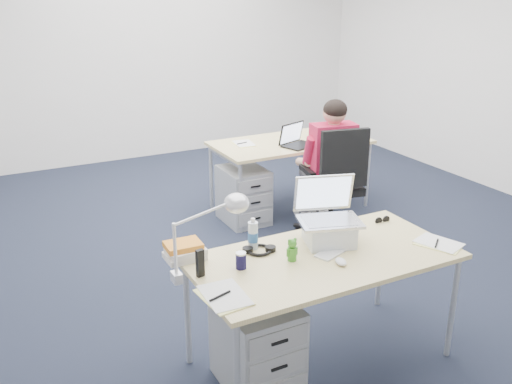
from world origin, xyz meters
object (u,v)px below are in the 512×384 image
(sunglasses, at_px, (382,220))
(seated_person, at_px, (326,165))
(wireless_keyboard, at_px, (333,252))
(computer_mouse, at_px, (341,262))
(desk_near, at_px, (324,263))
(drawer_pedestal_near, at_px, (257,344))
(can_koozie, at_px, (241,260))
(cordless_phone, at_px, (200,263))
(water_bottle, at_px, (253,234))
(bear_figurine, at_px, (292,249))
(drawer_pedestal_far, at_px, (243,195))
(book_stack, at_px, (184,251))
(desk_lamp, at_px, (199,238))
(office_chair, at_px, (333,206))
(headphones, at_px, (259,249))
(far_cup, at_px, (317,127))
(silver_laptop, at_px, (330,214))
(dark_laptop, at_px, (300,135))
(desk_far, at_px, (290,145))

(sunglasses, bearing_deg, seated_person, 72.79)
(wireless_keyboard, relative_size, computer_mouse, 2.66)
(desk_near, height_order, sunglasses, sunglasses)
(drawer_pedestal_near, bearing_deg, can_koozie, 111.13)
(cordless_phone, bearing_deg, can_koozie, -15.68)
(water_bottle, bearing_deg, computer_mouse, -49.95)
(can_koozie, bearing_deg, water_bottle, 47.85)
(seated_person, xyz_separation_m, bear_figurine, (-1.38, -1.67, 0.15))
(bear_figurine, bearing_deg, drawer_pedestal_far, 62.76)
(desk_near, bearing_deg, book_stack, 154.98)
(bear_figurine, height_order, desk_lamp, desk_lamp)
(office_chair, distance_m, headphones, 2.01)
(sunglasses, bearing_deg, headphones, -176.15)
(far_cup, bearing_deg, can_koozie, -130.87)
(drawer_pedestal_far, distance_m, book_stack, 2.36)
(desk_near, xyz_separation_m, silver_laptop, (0.12, 0.13, 0.25))
(office_chair, distance_m, bear_figurine, 2.07)
(cordless_phone, bearing_deg, desk_lamp, -10.09)
(wireless_keyboard, distance_m, headphones, 0.45)
(wireless_keyboard, bearing_deg, headphones, 130.25)
(drawer_pedestal_near, height_order, sunglasses, sunglasses)
(office_chair, bearing_deg, computer_mouse, -112.79)
(far_cup, bearing_deg, cordless_phone, -134.14)
(can_koozie, distance_m, desk_lamp, 0.30)
(desk_lamp, height_order, dark_laptop, desk_lamp)
(desk_near, bearing_deg, water_bottle, 139.64)
(silver_laptop, distance_m, cordless_phone, 0.88)
(cordless_phone, bearing_deg, drawer_pedestal_far, 47.39)
(dark_laptop, bearing_deg, seated_person, -105.65)
(bear_figurine, bearing_deg, water_bottle, 109.96)
(wireless_keyboard, xyz_separation_m, water_bottle, (-0.40, 0.27, 0.09))
(far_cup, bearing_deg, office_chair, -115.08)
(water_bottle, bearing_deg, sunglasses, -2.38)
(office_chair, bearing_deg, headphones, -127.19)
(desk_near, xyz_separation_m, desk_far, (1.17, 2.35, 0.00))
(water_bottle, distance_m, desk_lamp, 0.47)
(seated_person, bearing_deg, office_chair, -88.16)
(water_bottle, xyz_separation_m, desk_lamp, (-0.42, -0.18, 0.13))
(wireless_keyboard, relative_size, can_koozie, 2.54)
(desk_lamp, bearing_deg, seated_person, 35.60)
(seated_person, xyz_separation_m, wireless_keyboard, (-1.11, -1.69, 0.09))
(water_bottle, bearing_deg, seated_person, 43.32)
(computer_mouse, bearing_deg, can_koozie, 169.64)
(drawer_pedestal_near, bearing_deg, bear_figurine, 13.35)
(office_chair, bearing_deg, drawer_pedestal_far, 139.87)
(bear_figurine, height_order, cordless_phone, cordless_phone)
(can_koozie, relative_size, bear_figurine, 0.70)
(cordless_phone, distance_m, far_cup, 3.42)
(office_chair, xyz_separation_m, wireless_keyboard, (-1.08, -1.52, 0.43))
(desk_far, xyz_separation_m, wireless_keyboard, (-1.10, -2.34, 0.05))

